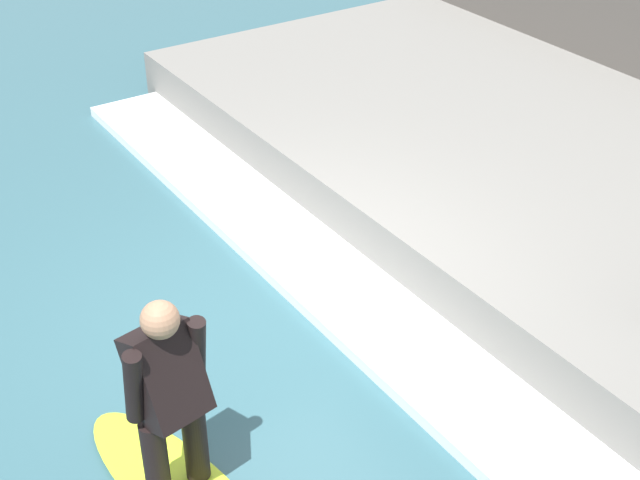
% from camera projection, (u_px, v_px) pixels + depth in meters
% --- Properties ---
extents(ground_plane, '(28.00, 28.00, 0.00)m').
position_uv_depth(ground_plane, '(280.00, 327.00, 7.24)').
color(ground_plane, '#335B66').
extents(concrete_ledge, '(4.40, 9.99, 0.54)m').
position_uv_depth(concrete_ledge, '(569.00, 189.00, 8.63)').
color(concrete_ledge, slate).
rests_on(concrete_ledge, ground_plane).
extents(wave_foam_crest, '(0.85, 9.49, 0.11)m').
position_uv_depth(wave_foam_crest, '(347.00, 295.00, 7.52)').
color(wave_foam_crest, white).
rests_on(wave_foam_crest, ground_plane).
extents(surfer_riding, '(0.55, 0.48, 1.47)m').
position_uv_depth(surfer_riding, '(169.00, 392.00, 5.31)').
color(surfer_riding, black).
rests_on(surfer_riding, surfboard_riding).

